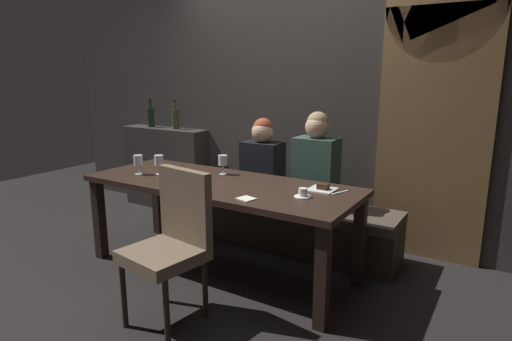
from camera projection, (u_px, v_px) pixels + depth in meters
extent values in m
plane|color=black|center=(221.00, 269.00, 3.52)|extent=(9.00, 9.00, 0.00)
cube|color=#383330|center=(292.00, 81.00, 4.20)|extent=(6.00, 0.12, 3.00)
cube|color=brown|center=(433.00, 138.00, 3.55)|extent=(0.90, 0.05, 2.10)
cylinder|color=brown|center=(445.00, 3.00, 3.32)|extent=(0.90, 0.05, 0.90)
cube|color=#2F2B29|center=(167.00, 168.00, 5.07)|extent=(1.10, 0.28, 0.95)
cube|color=black|center=(99.00, 219.00, 3.68)|extent=(0.08, 0.08, 0.69)
cube|color=black|center=(322.00, 278.00, 2.63)|extent=(0.08, 0.08, 0.69)
cube|color=black|center=(158.00, 199.00, 4.26)|extent=(0.08, 0.08, 0.69)
cube|color=black|center=(359.00, 241.00, 3.21)|extent=(0.08, 0.08, 0.69)
cube|color=#302119|center=(220.00, 185.00, 3.36)|extent=(2.20, 0.84, 0.04)
cube|color=#312A23|center=(265.00, 224.00, 4.06)|extent=(2.50, 0.40, 0.35)
cube|color=#473D33|center=(265.00, 201.00, 4.01)|extent=(2.50, 0.44, 0.10)
cylinder|color=#302119|center=(124.00, 296.00, 2.68)|extent=(0.04, 0.04, 0.42)
cylinder|color=#302119|center=(167.00, 313.00, 2.49)|extent=(0.04, 0.04, 0.42)
cylinder|color=#302119|center=(164.00, 274.00, 2.98)|extent=(0.04, 0.04, 0.42)
cylinder|color=#302119|center=(205.00, 287.00, 2.79)|extent=(0.04, 0.04, 0.42)
cube|color=brown|center=(163.00, 255.00, 2.68)|extent=(0.50, 0.50, 0.08)
cube|color=brown|center=(185.00, 205.00, 2.76)|extent=(0.44, 0.12, 0.48)
cube|color=black|center=(262.00, 169.00, 3.96)|extent=(0.36, 0.24, 0.51)
sphere|color=#DBB293|center=(263.00, 132.00, 3.89)|extent=(0.20, 0.20, 0.20)
sphere|color=brown|center=(263.00, 128.00, 3.89)|extent=(0.18, 0.18, 0.18)
cube|color=#2D473D|center=(316.00, 172.00, 3.65)|extent=(0.36, 0.24, 0.59)
sphere|color=tan|center=(317.00, 127.00, 3.57)|extent=(0.20, 0.20, 0.20)
sphere|color=#9E7F56|center=(318.00, 123.00, 3.57)|extent=(0.18, 0.18, 0.18)
cylinder|color=black|center=(151.00, 118.00, 5.05)|extent=(0.08, 0.08, 0.22)
cylinder|color=black|center=(150.00, 104.00, 5.02)|extent=(0.03, 0.03, 0.09)
cylinder|color=black|center=(150.00, 100.00, 5.00)|extent=(0.03, 0.03, 0.02)
cylinder|color=#384728|center=(175.00, 119.00, 4.87)|extent=(0.08, 0.08, 0.22)
cylinder|color=#384728|center=(175.00, 105.00, 4.83)|extent=(0.03, 0.03, 0.09)
cylinder|color=black|center=(175.00, 101.00, 4.82)|extent=(0.03, 0.03, 0.02)
cylinder|color=silver|center=(160.00, 174.00, 3.61)|extent=(0.06, 0.06, 0.00)
cylinder|color=silver|center=(159.00, 169.00, 3.60)|extent=(0.01, 0.01, 0.07)
cylinder|color=silver|center=(159.00, 160.00, 3.58)|extent=(0.08, 0.08, 0.08)
cylinder|color=maroon|center=(159.00, 163.00, 3.58)|extent=(0.07, 0.07, 0.03)
cylinder|color=silver|center=(139.00, 174.00, 3.61)|extent=(0.06, 0.06, 0.00)
cylinder|color=silver|center=(139.00, 169.00, 3.60)|extent=(0.01, 0.01, 0.07)
cylinder|color=silver|center=(138.00, 160.00, 3.58)|extent=(0.08, 0.08, 0.08)
cylinder|color=gold|center=(138.00, 162.00, 3.58)|extent=(0.07, 0.07, 0.05)
cylinder|color=silver|center=(223.00, 174.00, 3.61)|extent=(0.06, 0.06, 0.00)
cylinder|color=silver|center=(223.00, 169.00, 3.60)|extent=(0.01, 0.01, 0.07)
cylinder|color=silver|center=(223.00, 160.00, 3.58)|extent=(0.08, 0.08, 0.08)
cylinder|color=gold|center=(223.00, 162.00, 3.58)|extent=(0.07, 0.07, 0.04)
cylinder|color=white|center=(303.00, 197.00, 2.94)|extent=(0.12, 0.12, 0.01)
cylinder|color=white|center=(303.00, 192.00, 2.93)|extent=(0.06, 0.06, 0.06)
cylinder|color=brown|center=(303.00, 189.00, 2.93)|extent=(0.05, 0.05, 0.01)
cube|color=white|center=(322.00, 189.00, 3.12)|extent=(0.19, 0.19, 0.01)
cube|color=#381E14|center=(323.00, 186.00, 3.11)|extent=(0.08, 0.06, 0.04)
cube|color=silver|center=(340.00, 192.00, 3.05)|extent=(0.08, 0.16, 0.01)
cube|color=silver|center=(246.00, 199.00, 2.89)|extent=(0.13, 0.12, 0.01)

